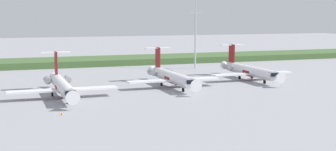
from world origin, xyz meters
The scene contains 7 objects.
ground_plane centered at (0.00, 30.00, 0.00)m, with size 500.00×500.00×0.00m, color #939399.
grass_berm centered at (0.00, 72.89, 1.07)m, with size 320.00×20.00×2.15m, color #426033.
regional_jet_nearest centered at (-25.66, 7.91, 2.54)m, with size 22.81×31.00×9.00m.
regional_jet_second centered at (1.34, 14.03, 2.54)m, with size 22.81×31.00×9.00m.
regional_jet_third centered at (25.53, 18.88, 2.54)m, with size 22.81×31.00×9.00m.
antenna_mast centered at (22.36, 49.01, 11.52)m, with size 4.40×0.50×27.95m.
safety_cone_front_marker centered at (-28.05, -10.53, 0.28)m, with size 0.44×0.44×0.55m, color orange.
Camera 1 is at (-38.02, -94.46, 17.64)m, focal length 51.06 mm.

